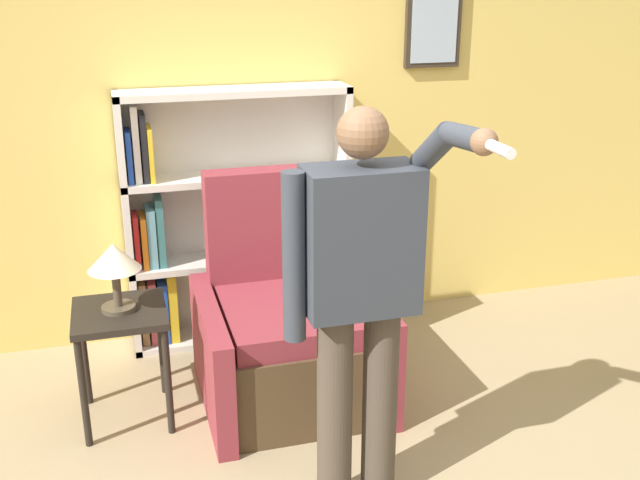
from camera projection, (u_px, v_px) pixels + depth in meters
wall_back at (248, 111)px, 4.53m from camera, size 8.00×0.11×2.80m
bookcase at (220, 223)px, 4.54m from camera, size 1.36×0.28×1.57m
armchair at (287, 332)px, 4.04m from camera, size 0.94×0.95×1.19m
person_standing at (360, 292)px, 2.97m from camera, size 0.60×0.78×1.74m
side_table at (121, 329)px, 3.75m from camera, size 0.46×0.46×0.62m
table_lamp at (114, 262)px, 3.63m from camera, size 0.26×0.26×0.35m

